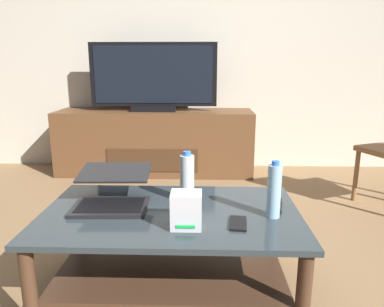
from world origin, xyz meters
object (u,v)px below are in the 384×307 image
Objects in this scene: coffee_table at (171,237)px; media_cabinet at (155,142)px; television at (153,79)px; water_bottle_far at (187,178)px; water_bottle_near at (274,191)px; laptop at (113,192)px; router_box at (186,210)px; tv_remote at (277,206)px; cell_phone at (238,223)px.

media_cabinet reaches higher than coffee_table.
television is 4.85× the size of water_bottle_far.
media_cabinet is 2.25m from water_bottle_near.
laptop is 2.55× the size of router_box.
media_cabinet is 1.58× the size of television.
tv_remote is (0.43, -0.06, -0.11)m from water_bottle_far.
media_cabinet is 7.68× the size of water_bottle_far.
router_box is 0.59× the size of water_bottle_near.
cell_phone is (0.30, -0.13, 0.14)m from coffee_table.
water_bottle_near is at bearing 17.36° from router_box.
water_bottle_near reaches higher than router_box.
media_cabinet is 7.60× the size of water_bottle_near.
coffee_table is at bearing -160.51° from tv_remote.
television is 8.11× the size of router_box.
coffee_table is at bearing 162.15° from cell_phone.
water_bottle_near reaches higher than tv_remote.
cell_phone is (0.22, 0.03, -0.07)m from router_box.
tv_remote is at bearing 6.67° from coffee_table.
coffee_table is 2.07m from media_cabinet.
laptop is (0.06, -1.97, 0.18)m from media_cabinet.
water_bottle_near is 1.01× the size of water_bottle_far.
coffee_table is 7.77× the size of router_box.
media_cabinet is 1.97m from laptop.
tv_remote is at bearing -1.18° from laptop.
router_box is (0.42, -2.18, -0.44)m from television.
television is 3.18× the size of laptop.
laptop is 0.76m from water_bottle_near.
router_box is at bearing -139.10° from tv_remote.
router_box is (0.08, -0.17, 0.21)m from coffee_table.
cell_phone is at bearing -73.43° from television.
tv_remote reaches higher than coffee_table.
television is 8.81× the size of cell_phone.
router_box is at bearing -33.21° from laptop.
water_bottle_near reaches higher than laptop.
router_box is (0.42, -2.21, 0.19)m from media_cabinet.
media_cabinet is at bearing 125.82° from tv_remote.
television reaches higher than water_bottle_far.
laptop is 1.51× the size of water_bottle_near.
router_box reaches higher than tv_remote.
cell_phone is at bearing -19.57° from laptop.
router_box is (0.37, -0.24, 0.01)m from laptop.
media_cabinet is 2.27m from cell_phone.
laptop is at bearing -88.36° from media_cabinet.
coffee_table is at bearing -80.45° from media_cabinet.
television is at bearing 112.85° from cell_phone.
water_bottle_near is 1.83× the size of cell_phone.
water_bottle_far is 0.36m from cell_phone.
cell_phone is (-0.16, -0.09, -0.12)m from water_bottle_near.
router_box is at bearing -64.36° from coffee_table.
laptop is at bearing -172.47° from water_bottle_far.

